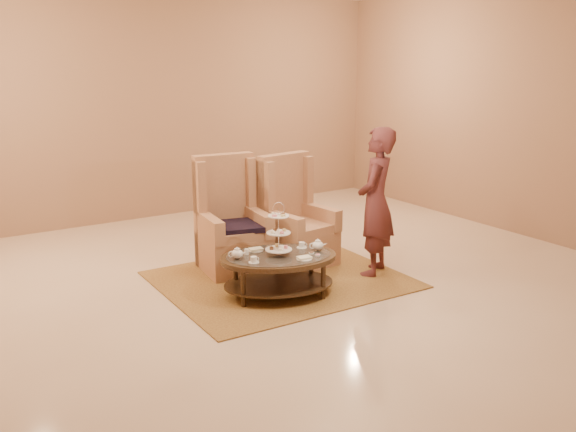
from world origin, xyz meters
TOP-DOWN VIEW (x-y plane):
  - ground at (0.00, 0.00)m, footprint 8.00×8.00m
  - ceiling at (0.00, 0.00)m, footprint 8.00×8.00m
  - wall_back at (0.00, 4.00)m, footprint 8.00×0.04m
  - wall_right at (4.00, 0.00)m, footprint 0.04×8.00m
  - rug at (0.02, 0.35)m, footprint 2.75×2.30m
  - tea_table at (-0.27, -0.06)m, footprint 1.48×1.23m
  - armchair_left at (-0.27, 1.04)m, footprint 0.84×0.86m
  - armchair_right at (0.51, 0.81)m, footprint 0.83×0.86m
  - person at (1.09, -0.05)m, footprint 0.77×0.72m

SIDE VIEW (x-z plane):
  - ground at x=0.00m, z-range 0.00..0.00m
  - ceiling at x=0.00m, z-range -0.01..0.01m
  - rug at x=0.02m, z-range 0.00..0.01m
  - tea_table at x=-0.27m, z-range -0.14..0.92m
  - armchair_right at x=0.51m, z-range -0.23..1.14m
  - armchair_left at x=-0.27m, z-range -0.23..1.17m
  - person at x=1.09m, z-range 0.00..1.77m
  - wall_back at x=0.00m, z-range 0.00..3.50m
  - wall_right at x=4.00m, z-range 0.00..3.50m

